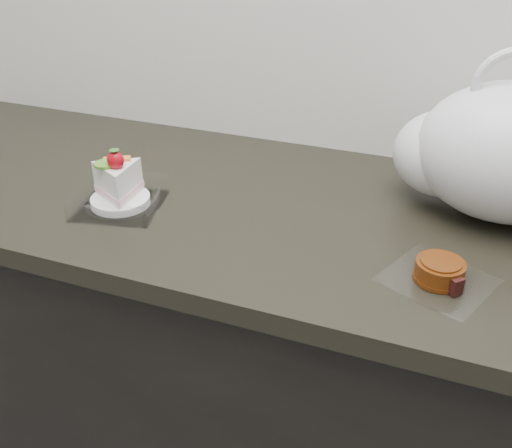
% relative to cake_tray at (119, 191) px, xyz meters
% --- Properties ---
extents(counter, '(2.04, 0.64, 0.90)m').
position_rel_cake_tray_xyz_m(counter, '(0.34, 0.12, -0.48)').
color(counter, black).
rests_on(counter, ground).
extents(cake_tray, '(0.18, 0.18, 0.12)m').
position_rel_cake_tray_xyz_m(cake_tray, '(0.00, 0.00, 0.00)').
color(cake_tray, white).
rests_on(cake_tray, counter).
extents(mooncake_wrap, '(0.20, 0.19, 0.04)m').
position_rel_cake_tray_xyz_m(mooncake_wrap, '(0.60, -0.03, -0.02)').
color(mooncake_wrap, white).
rests_on(mooncake_wrap, counter).
extents(plastic_bag, '(0.38, 0.26, 0.31)m').
position_rel_cake_tray_xyz_m(plastic_bag, '(0.66, 0.23, 0.09)').
color(plastic_bag, white).
rests_on(plastic_bag, counter).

